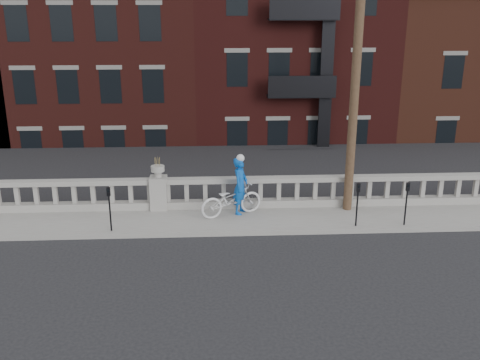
{
  "coord_description": "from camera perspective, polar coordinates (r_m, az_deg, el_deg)",
  "views": [
    {
      "loc": [
        1.81,
        -12.72,
        6.45
      ],
      "look_at": [
        2.63,
        3.2,
        1.34
      ],
      "focal_mm": 40.0,
      "sensor_mm": 36.0,
      "label": 1
    }
  ],
  "objects": [
    {
      "name": "ground",
      "position": [
        14.38,
        -9.99,
        -9.17
      ],
      "size": [
        120.0,
        120.0,
        0.0
      ],
      "primitive_type": "plane",
      "color": "black",
      "rests_on": "ground"
    },
    {
      "name": "sidewalk",
      "position": [
        17.06,
        -8.85,
        -4.39
      ],
      "size": [
        32.0,
        2.2,
        0.15
      ],
      "primitive_type": "cube",
      "color": "gray",
      "rests_on": "ground"
    },
    {
      "name": "balustrade",
      "position": [
        17.75,
        -8.64,
        -1.54
      ],
      "size": [
        28.0,
        0.34,
        1.03
      ],
      "color": "gray",
      "rests_on": "sidewalk"
    },
    {
      "name": "planter_pedestal",
      "position": [
        17.69,
        -8.67,
        -0.96
      ],
      "size": [
        0.55,
        0.55,
        1.76
      ],
      "color": "gray",
      "rests_on": "sidewalk"
    },
    {
      "name": "lower_level",
      "position": [
        35.99,
        -5.03,
        11.62
      ],
      "size": [
        80.0,
        44.0,
        20.8
      ],
      "color": "#605E59",
      "rests_on": "ground"
    },
    {
      "name": "utility_pole",
      "position": [
        16.95,
        12.41,
        13.27
      ],
      "size": [
        1.6,
        0.28,
        10.0
      ],
      "color": "#422D1E",
      "rests_on": "sidewalk"
    },
    {
      "name": "parking_meter_a",
      "position": [
        16.14,
        -13.76,
        -2.52
      ],
      "size": [
        0.1,
        0.09,
        1.36
      ],
      "color": "black",
      "rests_on": "sidewalk"
    },
    {
      "name": "parking_meter_b",
      "position": [
        16.42,
        12.42,
        -2.07
      ],
      "size": [
        0.1,
        0.09,
        1.36
      ],
      "color": "black",
      "rests_on": "sidewalk"
    },
    {
      "name": "parking_meter_c",
      "position": [
        16.87,
        17.35,
        -1.93
      ],
      "size": [
        0.1,
        0.09,
        1.36
      ],
      "color": "black",
      "rests_on": "sidewalk"
    },
    {
      "name": "bicycle",
      "position": [
        16.97,
        -0.95,
        -2.07
      ],
      "size": [
        2.18,
        1.44,
        1.08
      ],
      "primitive_type": "imported",
      "rotation": [
        0.0,
        0.0,
        1.96
      ],
      "color": "silver",
      "rests_on": "sidewalk"
    },
    {
      "name": "cyclist",
      "position": [
        17.04,
        0.04,
        -0.61
      ],
      "size": [
        0.67,
        0.8,
        1.85
      ],
      "primitive_type": "imported",
      "rotation": [
        0.0,
        0.0,
        1.17
      ],
      "color": "#0B4FB3",
      "rests_on": "sidewalk"
    }
  ]
}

